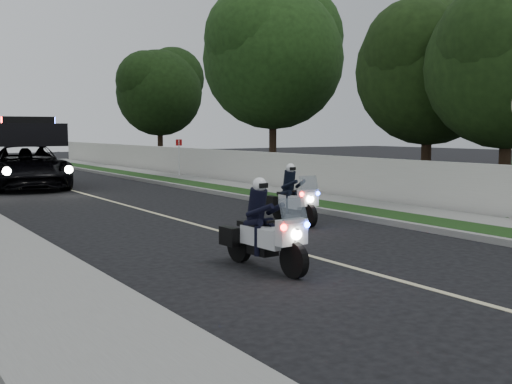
# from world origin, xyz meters

# --- Properties ---
(ground) EXTENTS (120.00, 120.00, 0.00)m
(ground) POSITION_xyz_m (0.00, 0.00, 0.00)
(ground) COLOR black
(ground) RESTS_ON ground
(curb_right) EXTENTS (0.20, 60.00, 0.15)m
(curb_right) POSITION_xyz_m (4.10, 10.00, 0.07)
(curb_right) COLOR gray
(curb_right) RESTS_ON ground
(grass_verge) EXTENTS (1.20, 60.00, 0.16)m
(grass_verge) POSITION_xyz_m (4.80, 10.00, 0.08)
(grass_verge) COLOR #193814
(grass_verge) RESTS_ON ground
(sidewalk_right) EXTENTS (1.40, 60.00, 0.16)m
(sidewalk_right) POSITION_xyz_m (6.10, 10.00, 0.08)
(sidewalk_right) COLOR gray
(sidewalk_right) RESTS_ON ground
(property_wall) EXTENTS (0.22, 60.00, 1.50)m
(property_wall) POSITION_xyz_m (7.10, 10.00, 0.75)
(property_wall) COLOR beige
(property_wall) RESTS_ON ground
(lane_marking) EXTENTS (0.12, 50.00, 0.01)m
(lane_marking) POSITION_xyz_m (0.00, 10.00, 0.00)
(lane_marking) COLOR #BFB78C
(lane_marking) RESTS_ON ground
(police_moto_left) EXTENTS (0.76, 1.92, 1.61)m
(police_moto_left) POSITION_xyz_m (-1.36, 0.15, 0.00)
(police_moto_left) COLOR silver
(police_moto_left) RESTS_ON ground
(police_moto_right) EXTENTS (0.83, 1.89, 1.56)m
(police_moto_right) POSITION_xyz_m (2.23, 4.10, 0.00)
(police_moto_right) COLOR silver
(police_moto_right) RESTS_ON ground
(police_suv) EXTENTS (3.84, 6.85, 3.16)m
(police_suv) POSITION_xyz_m (-1.21, 18.01, 0.00)
(police_suv) COLOR black
(police_suv) RESTS_ON ground
(sign_post) EXTENTS (0.37, 0.37, 2.03)m
(sign_post) POSITION_xyz_m (6.00, 18.33, 0.00)
(sign_post) COLOR #A3160B
(sign_post) RESTS_ON ground
(tree_right_a) EXTENTS (5.64, 5.64, 8.69)m
(tree_right_a) POSITION_xyz_m (10.09, 6.52, 0.00)
(tree_right_a) COLOR black
(tree_right_a) RESTS_ON ground
(tree_right_b) EXTENTS (5.50, 5.50, 8.47)m
(tree_right_b) POSITION_xyz_m (9.56, 2.96, 0.00)
(tree_right_b) COLOR #1B3612
(tree_right_b) RESTS_ON ground
(tree_right_d) EXTENTS (8.49, 8.49, 11.35)m
(tree_right_d) POSITION_xyz_m (9.84, 15.84, 0.00)
(tree_right_d) COLOR #204216
(tree_right_d) RESTS_ON ground
(tree_right_e) EXTENTS (6.69, 6.69, 9.43)m
(tree_right_e) POSITION_xyz_m (9.82, 28.83, 0.00)
(tree_right_e) COLOR black
(tree_right_e) RESTS_ON ground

